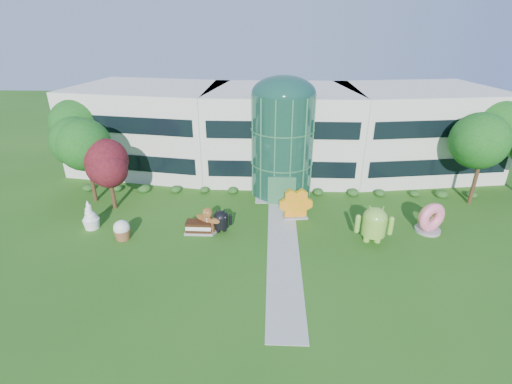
# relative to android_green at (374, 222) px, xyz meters

# --- Properties ---
(ground) EXTENTS (140.00, 140.00, 0.00)m
(ground) POSITION_rel_android_green_xyz_m (-7.03, -2.73, -1.72)
(ground) COLOR #215114
(ground) RESTS_ON ground
(building) EXTENTS (46.00, 15.00, 9.30)m
(building) POSITION_rel_android_green_xyz_m (-7.03, 15.27, 2.93)
(building) COLOR beige
(building) RESTS_ON ground
(atrium) EXTENTS (6.00, 6.00, 9.80)m
(atrium) POSITION_rel_android_green_xyz_m (-7.03, 9.27, 3.18)
(atrium) COLOR #194738
(atrium) RESTS_ON ground
(walkway) EXTENTS (2.40, 20.00, 0.04)m
(walkway) POSITION_rel_android_green_xyz_m (-7.03, -0.73, -1.70)
(walkway) COLOR #9E9E93
(walkway) RESTS_ON ground
(tree_red) EXTENTS (4.00, 4.00, 6.00)m
(tree_red) POSITION_rel_android_green_xyz_m (-22.53, 4.77, 1.28)
(tree_red) COLOR #3F0C14
(tree_red) RESTS_ON ground
(trees_backdrop) EXTENTS (52.00, 8.00, 8.40)m
(trees_backdrop) POSITION_rel_android_green_xyz_m (-7.03, 10.27, 2.48)
(trees_backdrop) COLOR #134F14
(trees_backdrop) RESTS_ON ground
(android_green) EXTENTS (3.20, 2.28, 3.43)m
(android_green) POSITION_rel_android_green_xyz_m (0.00, 0.00, 0.00)
(android_green) COLOR #76B038
(android_green) RESTS_ON ground
(android_black) EXTENTS (2.29, 1.94, 2.20)m
(android_black) POSITION_rel_android_green_xyz_m (-12.08, 0.98, -0.61)
(android_black) COLOR black
(android_black) RESTS_ON ground
(donut) EXTENTS (2.81, 2.14, 2.63)m
(donut) POSITION_rel_android_green_xyz_m (4.99, 1.77, -0.40)
(donut) COLOR #E25674
(donut) RESTS_ON ground
(gingerbread) EXTENTS (2.63, 1.89, 2.27)m
(gingerbread) POSITION_rel_android_green_xyz_m (-13.11, 0.77, -0.58)
(gingerbread) COLOR brown
(gingerbread) RESTS_ON ground
(ice_cream_sandwich) EXTENTS (2.33, 1.17, 1.04)m
(ice_cream_sandwich) POSITION_rel_android_green_xyz_m (-13.86, 0.73, -1.20)
(ice_cream_sandwich) COLOR black
(ice_cream_sandwich) RESTS_ON ground
(honeycomb) EXTENTS (3.26, 1.55, 2.46)m
(honeycomb) POSITION_rel_android_green_xyz_m (-5.86, 3.65, -0.48)
(honeycomb) COLOR orange
(honeycomb) RESTS_ON ground
(froyo) EXTENTS (1.75, 1.75, 2.49)m
(froyo) POSITION_rel_android_green_xyz_m (-23.03, 1.10, -0.47)
(froyo) COLOR white
(froyo) RESTS_ON ground
(cupcake) EXTENTS (1.78, 1.78, 1.64)m
(cupcake) POSITION_rel_android_green_xyz_m (-19.80, -0.47, -0.90)
(cupcake) COLOR white
(cupcake) RESTS_ON ground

